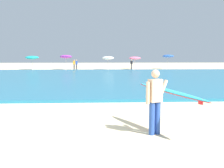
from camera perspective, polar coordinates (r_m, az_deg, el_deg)
The scene contains 11 objects.
ground_plane at distance 8.04m, azimuth -7.90°, elevation -9.10°, with size 160.00×160.00×0.00m, color beige.
sea at distance 25.94m, azimuth -4.62°, elevation 1.46°, with size 120.00×28.00×0.14m, color teal.
surfer_with_board at distance 7.28m, azimuth 10.70°, elevation -2.42°, with size 1.44×2.75×1.73m.
beach_umbrella_0 at distance 43.12m, azimuth -16.68°, elevation 5.44°, with size 2.06×2.08×2.21m.
beach_umbrella_1 at distance 42.95m, azimuth -9.80°, elevation 5.77°, with size 1.91×1.94×2.36m.
beach_umbrella_2 at distance 41.83m, azimuth -0.85°, elevation 5.58°, with size 1.86×1.88×2.13m.
beach_umbrella_3 at distance 43.72m, azimuth 4.91°, elevation 5.55°, with size 1.90×1.93×2.10m.
beach_umbrella_4 at distance 45.18m, azimuth 11.88°, elevation 5.83°, with size 1.87×1.89×2.39m.
beachgoer_near_row_left at distance 42.89m, azimuth 4.18°, elevation 4.25°, with size 0.32×0.20×1.58m.
beachgoer_near_row_mid at distance 41.43m, azimuth -7.58°, elevation 4.16°, with size 0.32×0.20×1.58m.
beachgoer_near_row_right at distance 42.22m, azimuth -8.08°, elevation 4.18°, with size 0.32×0.20×1.58m.
Camera 1 is at (0.67, -7.74, 2.07)m, focal length 42.85 mm.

